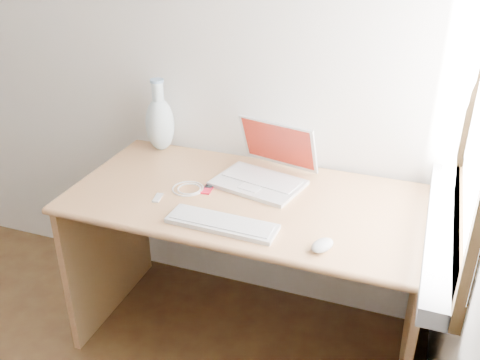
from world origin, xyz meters
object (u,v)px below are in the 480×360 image
(laptop, at_px, (262,169))
(vase, at_px, (160,122))
(external_keyboard, at_px, (222,223))
(desk, at_px, (254,231))

(laptop, relative_size, vase, 1.16)
(external_keyboard, bearing_deg, laptop, 88.41)
(external_keyboard, bearing_deg, vase, 136.31)
(laptop, relative_size, external_keyboard, 0.96)
(laptop, distance_m, external_keyboard, 0.39)
(desk, bearing_deg, external_keyboard, -92.28)
(desk, xyz_separation_m, vase, (-0.52, 0.20, 0.35))
(external_keyboard, bearing_deg, desk, 89.52)
(desk, distance_m, laptop, 0.27)
(laptop, height_order, external_keyboard, laptop)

